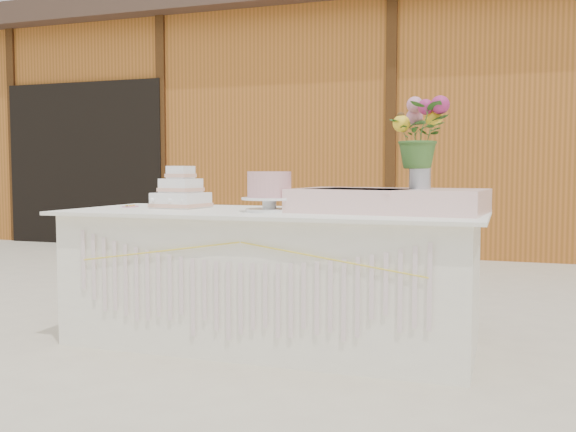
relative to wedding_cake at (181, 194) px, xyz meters
name	(u,v)px	position (x,y,z in m)	size (l,w,h in m)	color
ground	(271,343)	(0.62, -0.08, -0.86)	(80.00, 80.00, 0.00)	beige
barn	(414,124)	(0.61, 5.91, 0.82)	(12.60, 4.60, 3.30)	#A95E23
cake_table	(271,277)	(0.62, -0.09, -0.47)	(2.40, 1.00, 0.77)	white
wedding_cake	(181,194)	(0.00, 0.00, 0.00)	(0.32, 0.32, 0.26)	white
pink_cake_stand	(269,189)	(0.64, -0.17, 0.04)	(0.31, 0.31, 0.23)	white
satin_runner	(389,201)	(1.29, 0.00, -0.02)	(1.03, 0.60, 0.13)	beige
flower_vase	(420,174)	(1.45, 0.01, 0.12)	(0.12, 0.12, 0.16)	silver
bouquet	(421,127)	(1.45, 0.01, 0.38)	(0.32, 0.28, 0.35)	#3A6829
loose_flowers	(135,205)	(-0.37, 0.07, -0.08)	(0.12, 0.30, 0.02)	pink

